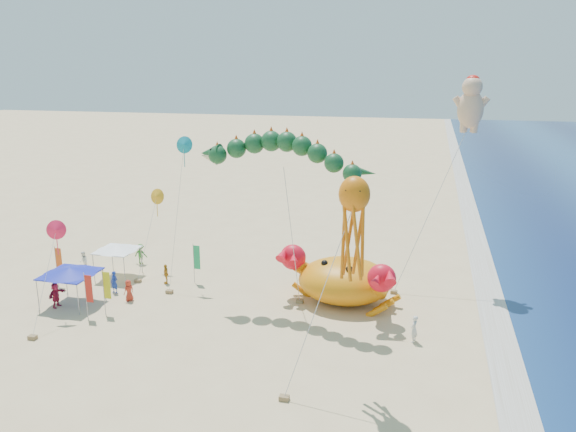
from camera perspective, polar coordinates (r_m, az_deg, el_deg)
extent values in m
plane|color=#D1B784|center=(38.05, 2.21, -10.45)|extent=(320.00, 320.00, 0.00)
plane|color=silver|center=(37.71, 20.74, -11.70)|extent=(320.00, 320.00, 0.00)
ellipsoid|color=orange|center=(40.38, 5.75, -6.54)|extent=(8.20, 7.56, 3.17)
sphere|color=red|center=(39.30, 0.37, -4.88)|extent=(1.89, 1.89, 1.89)
sphere|color=black|center=(39.01, 4.10, -5.07)|extent=(0.49, 0.49, 0.49)
sphere|color=red|center=(38.33, 10.78, -5.67)|extent=(1.89, 1.89, 1.89)
sphere|color=black|center=(38.74, 7.02, -5.29)|extent=(0.49, 0.49, 0.49)
cone|color=#113F1F|center=(38.81, -8.28, 6.24)|extent=(1.62, 1.19, 1.32)
cylinder|color=#B2B2B2|center=(38.54, 0.40, -2.10)|extent=(1.04, 0.77, 9.76)
cube|color=olive|center=(40.45, 1.19, -8.66)|extent=(0.50, 0.35, 0.25)
ellipsoid|color=#DEAD87|center=(44.13, 18.04, 10.26)|extent=(1.89, 1.56, 2.78)
sphere|color=#DEAD87|center=(43.88, 18.23, 12.36)|extent=(1.45, 1.45, 1.45)
ellipsoid|color=red|center=(43.95, 18.27, 13.03)|extent=(0.94, 0.94, 0.66)
cylinder|color=#B2B2B2|center=(42.96, 14.37, 0.77)|extent=(4.69, 4.42, 12.04)
cube|color=olive|center=(42.77, 10.71, -7.59)|extent=(0.50, 0.35, 0.25)
ellipsoid|color=#D6680B|center=(27.43, 6.76, 2.22)|extent=(1.55, 1.40, 1.79)
cylinder|color=#B2B2B2|center=(28.18, 3.12, -8.78)|extent=(2.97, 2.44, 9.65)
cube|color=olive|center=(29.72, -0.39, -18.00)|extent=(0.50, 0.35, 0.25)
cylinder|color=gray|center=(42.59, -24.07, -7.36)|extent=(0.06, 0.06, 2.20)
cylinder|color=gray|center=(40.78, -20.55, -7.97)|extent=(0.06, 0.06, 2.20)
cylinder|color=gray|center=(44.91, -21.62, -5.98)|extent=(0.06, 0.06, 2.20)
cylinder|color=gray|center=(43.20, -18.19, -6.48)|extent=(0.06, 0.06, 2.20)
cube|color=#121DA2|center=(42.45, -21.25, -5.49)|extent=(3.39, 3.39, 0.08)
cone|color=#121DA2|center=(42.37, -21.28, -5.19)|extent=(3.73, 3.73, 0.45)
cylinder|color=gray|center=(46.60, -19.14, -5.00)|extent=(0.06, 0.06, 2.20)
cylinder|color=gray|center=(45.22, -16.27, -5.37)|extent=(0.06, 0.06, 2.20)
cylinder|color=gray|center=(48.73, -17.43, -4.00)|extent=(0.06, 0.06, 2.20)
cylinder|color=gray|center=(47.41, -14.65, -4.31)|extent=(0.06, 0.06, 2.20)
cube|color=white|center=(46.62, -16.98, -3.33)|extent=(2.92, 2.92, 0.08)
cone|color=white|center=(46.54, -17.00, -3.05)|extent=(3.22, 3.22, 0.45)
cylinder|color=gray|center=(40.17, -18.21, -7.34)|extent=(0.05, 0.05, 3.20)
cube|color=#BCBF16|center=(39.85, -17.92, -6.72)|extent=(0.50, 0.04, 1.90)
cylinder|color=gray|center=(39.97, -19.85, -7.60)|extent=(0.05, 0.05, 3.20)
cube|color=#B41F16|center=(39.64, -19.57, -6.98)|extent=(0.50, 0.04, 1.90)
cylinder|color=gray|center=(46.50, -22.47, -4.71)|extent=(0.05, 0.05, 3.20)
cube|color=#DA4F18|center=(46.18, -22.25, -4.16)|extent=(0.50, 0.04, 1.90)
cylinder|color=gray|center=(44.20, -9.55, -4.75)|extent=(0.05, 0.05, 3.20)
cube|color=#199955|center=(43.92, -9.24, -4.17)|extent=(0.50, 0.04, 1.90)
imported|color=silver|center=(35.67, 12.68, -11.12)|extent=(0.57, 0.71, 1.70)
imported|color=white|center=(49.45, -20.06, -4.32)|extent=(0.91, 0.98, 1.60)
imported|color=#B12D1C|center=(42.19, -15.87, -7.27)|extent=(0.78, 0.90, 1.56)
imported|color=orange|center=(44.73, -12.30, -5.76)|extent=(0.76, 0.99, 1.56)
imported|color=#A51A3A|center=(42.73, -22.52, -7.42)|extent=(0.61, 1.69, 1.80)
imported|color=#1A3398|center=(43.87, -17.23, -6.44)|extent=(0.68, 0.52, 1.67)
imported|color=#256D24|center=(49.63, -14.73, -3.74)|extent=(1.13, 0.66, 1.73)
cone|color=orange|center=(47.20, -13.21, 1.94)|extent=(1.30, 0.51, 1.32)
cylinder|color=#B2B2B2|center=(46.55, -13.56, -2.08)|extent=(0.55, 3.04, 5.82)
cube|color=olive|center=(46.11, -13.93, -6.10)|extent=(0.50, 0.35, 0.25)
cone|color=#F11A45|center=(40.11, -22.53, -1.32)|extent=(1.30, 0.51, 1.32)
cylinder|color=#B2B2B2|center=(39.69, -23.10, -5.96)|extent=(0.55, 3.04, 5.65)
cube|color=olive|center=(39.52, -23.70, -10.58)|extent=(0.50, 0.35, 0.25)
cone|color=#0D7E93|center=(43.18, -10.54, 7.14)|extent=(1.30, 0.51, 1.32)
cylinder|color=#B2B2B2|center=(42.76, -10.74, -0.20)|extent=(0.55, 3.04, 10.42)
cube|color=olive|center=(43.02, -10.94, -7.47)|extent=(0.50, 0.35, 0.25)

